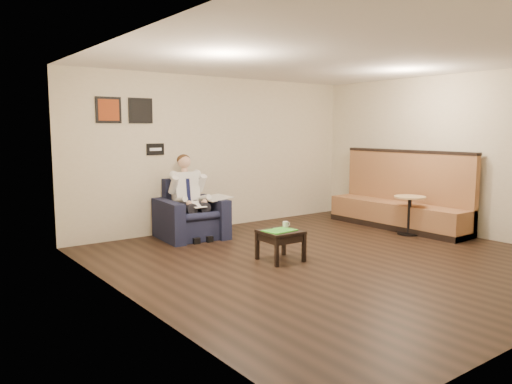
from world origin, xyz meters
TOP-DOWN VIEW (x-y plane):
  - ground at (0.00, 0.00)m, footprint 6.00×6.00m
  - wall_back at (0.00, 3.00)m, footprint 6.00×0.02m
  - wall_left at (-3.00, 0.00)m, footprint 0.02×6.00m
  - wall_right at (3.00, 0.00)m, footprint 0.02×6.00m
  - ceiling at (0.00, 0.00)m, footprint 6.00×6.00m
  - seating_sign at (-1.30, 2.98)m, footprint 0.32×0.02m
  - art_print_left at (-2.10, 2.98)m, footprint 0.42×0.03m
  - art_print_right at (-1.55, 2.98)m, footprint 0.42×0.03m
  - armchair at (-0.94, 2.42)m, footprint 1.10×1.10m
  - seated_man at (-0.95, 2.30)m, footprint 0.72×1.02m
  - lap_papers at (-0.96, 2.19)m, footprint 0.23×0.33m
  - newspaper at (-0.53, 2.28)m, footprint 0.45×0.55m
  - side_table at (-0.66, 0.37)m, footprint 0.56×0.56m
  - green_folder at (-0.69, 0.35)m, footprint 0.46×0.34m
  - coffee_mug at (-0.49, 0.48)m, footprint 0.08×0.08m
  - smartphone at (-0.61, 0.52)m, footprint 0.15×0.10m
  - banquette at (2.59, 0.87)m, footprint 0.67×2.80m
  - cafe_table at (2.28, 0.38)m, footprint 0.71×0.71m

SIDE VIEW (x-z plane):
  - ground at x=0.00m, z-range 0.00..0.00m
  - side_table at x=-0.66m, z-range 0.00..0.43m
  - cafe_table at x=2.28m, z-range 0.00..0.68m
  - smartphone at x=-0.61m, z-range 0.43..0.44m
  - green_folder at x=-0.69m, z-range 0.43..0.44m
  - coffee_mug at x=-0.49m, z-range 0.43..0.52m
  - armchair at x=-0.94m, z-range 0.00..0.99m
  - lap_papers at x=-0.96m, z-range 0.60..0.61m
  - newspaper at x=-0.53m, z-range 0.67..0.68m
  - seated_man at x=-0.95m, z-range 0.00..1.35m
  - banquette at x=2.59m, z-range 0.00..1.43m
  - wall_back at x=0.00m, z-range 0.00..2.80m
  - wall_left at x=-3.00m, z-range 0.00..2.80m
  - wall_right at x=3.00m, z-range 0.00..2.80m
  - seating_sign at x=-1.30m, z-range 1.40..1.60m
  - art_print_left at x=-2.10m, z-range 1.94..2.36m
  - art_print_right at x=-1.55m, z-range 1.94..2.36m
  - ceiling at x=0.00m, z-range 2.79..2.81m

